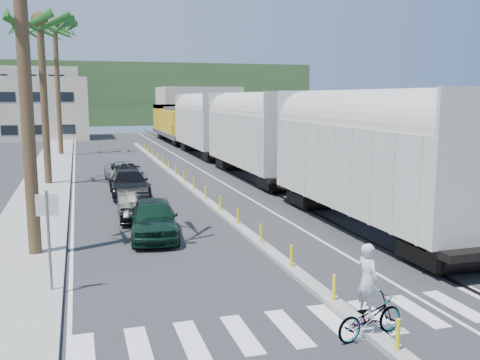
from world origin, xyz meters
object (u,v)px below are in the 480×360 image
object	(u,v)px
street_sign	(48,227)
car_second	(134,204)
car_lead	(154,218)
cyclist	(369,308)

from	to	relation	value
street_sign	car_second	distance (m)	9.68
car_lead	cyclist	size ratio (longest dim) A/B	2.07
street_sign	car_lead	xyz separation A→B (m)	(3.64, 5.44, -1.20)
car_second	cyclist	size ratio (longest dim) A/B	1.80
street_sign	car_second	size ratio (longest dim) A/B	0.74
car_second	car_lead	bearing A→B (deg)	-81.17
street_sign	car_lead	bearing A→B (deg)	56.16
car_lead	cyclist	xyz separation A→B (m)	(3.54, -10.43, -0.06)
street_sign	car_second	bearing A→B (deg)	70.41
street_sign	car_lead	size ratio (longest dim) A/B	0.64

